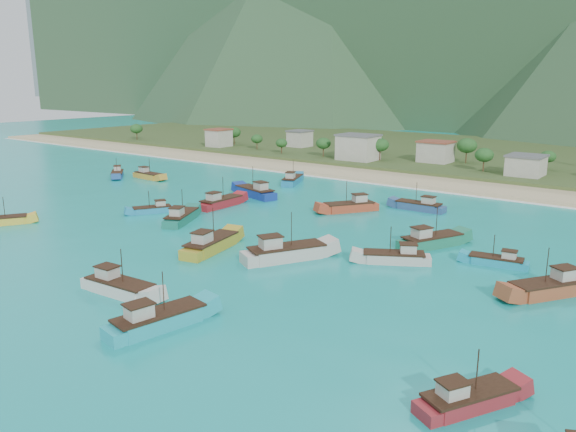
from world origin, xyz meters
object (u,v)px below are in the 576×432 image
Objects in this scene: boat_6 at (395,258)px; boat_26 at (468,401)px; boat_21 at (419,207)px; boat_12 at (153,210)px; boat_10 at (497,262)px; boat_19 at (1,221)px; boat_29 at (292,181)px; boat_20 at (255,193)px; boat_9 at (117,175)px; boat_2 at (350,207)px; boat_16 at (148,176)px; boat_30 at (181,218)px; boat_14 at (431,242)px; boat_18 at (158,321)px; boat_4 at (221,203)px; boat_25 at (119,288)px; boat_7 at (550,289)px; boat_22 at (285,253)px; boat_5 at (211,245)px.

boat_26 is at bearing -174.25° from boat_6.
boat_12 is at bearing 129.13° from boat_21.
boat_10 is 86.32m from boat_19.
boat_29 is at bearing 77.11° from boat_21.
boat_20 is (5.88, 24.73, 0.42)m from boat_12.
boat_21 is (83.59, 12.75, 0.07)m from boat_9.
boat_26 is at bearing -112.18° from boat_20.
boat_2 reaches higher than boat_10.
boat_21 reaches higher than boat_12.
boat_10 is 100.03m from boat_16.
boat_21 is at bearing 137.91° from boat_9.
boat_30 is (-55.20, -10.48, 0.29)m from boat_10.
boat_19 is (-68.76, -34.99, -0.23)m from boat_14.
boat_18 reaches higher than boat_30.
boat_18 is 88.14m from boat_29.
boat_25 is at bearing -62.44° from boat_4.
boat_7 is at bearing -24.18° from boat_30.
boat_20 is (-47.53, 23.91, 0.26)m from boat_6.
boat_25 is (-11.82, 3.69, -0.05)m from boat_18.
boat_12 is 25.42m from boat_20.
boat_30 is at bearing 63.19° from boat_6.
boat_26 is (108.31, -54.75, -0.11)m from boat_16.
boat_2 reaches higher than boat_6.
boat_4 is at bearing 77.01° from boat_30.
boat_29 is at bearing -163.13° from boat_25.
boat_2 is at bearing 12.44° from boat_6.
boat_9 is (-72.80, -3.30, -0.18)m from boat_2.
boat_22 is at bearing 177.27° from boat_26.
boat_4 is 1.34× the size of boat_12.
boat_18 is at bearing 82.35° from boat_7.
boat_21 is (74.59, 9.34, 0.01)m from boat_16.
boat_12 is 40.59m from boat_22.
boat_10 is 71.84m from boat_29.
boat_26 is (89.85, -5.99, -0.03)m from boat_19.
boat_16 is (-33.00, 25.43, 0.20)m from boat_12.
boat_5 reaches higher than boat_19.
boat_4 is at bearing -156.20° from boat_14.
boat_21 is (35.71, 10.04, -0.21)m from boat_20.
boat_30 reaches higher than boat_10.
boat_14 is 48.44m from boat_25.
boat_20 is 1.12× the size of boat_29.
boat_16 is 0.92× the size of boat_30.
boat_2 is 1.21× the size of boat_9.
boat_30 is at bearing 35.60° from boat_7.
boat_30 reaches higher than boat_29.
boat_14 reaches higher than boat_4.
boat_10 is at bearing -5.52° from boat_4.
boat_2 is 56.54m from boat_25.
boat_18 is at bearing 55.39° from boat_16.
boat_19 is at bearing 70.44° from boat_9.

